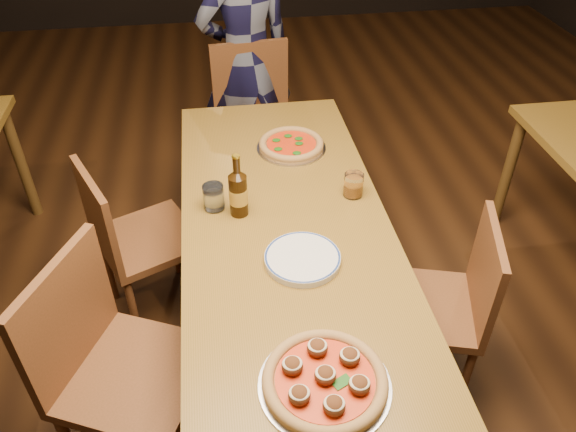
{
  "coord_description": "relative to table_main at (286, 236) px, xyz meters",
  "views": [
    {
      "loc": [
        -0.24,
        -1.67,
        2.11
      ],
      "look_at": [
        0.0,
        -0.05,
        0.82
      ],
      "focal_mm": 35.0,
      "sensor_mm": 36.0,
      "label": 1
    }
  ],
  "objects": [
    {
      "name": "ground",
      "position": [
        0.0,
        0.0,
        -0.68
      ],
      "size": [
        9.0,
        9.0,
        0.0
      ],
      "primitive_type": "plane",
      "color": "black"
    },
    {
      "name": "table_main",
      "position": [
        0.0,
        0.0,
        0.0
      ],
      "size": [
        0.8,
        2.0,
        0.75
      ],
      "color": "brown",
      "rests_on": "ground"
    },
    {
      "name": "chair_main_nw",
      "position": [
        -0.59,
        -0.43,
        -0.19
      ],
      "size": [
        0.6,
        0.6,
        0.97
      ],
      "primitive_type": null,
      "rotation": [
        0.0,
        0.0,
        1.14
      ],
      "color": "#593517",
      "rests_on": "ground"
    },
    {
      "name": "chair_main_sw",
      "position": [
        -0.59,
        0.36,
        -0.24
      ],
      "size": [
        0.55,
        0.55,
        0.88
      ],
      "primitive_type": null,
      "rotation": [
        0.0,
        0.0,
        2.0
      ],
      "color": "#593517",
      "rests_on": "ground"
    },
    {
      "name": "chair_main_e",
      "position": [
        0.54,
        -0.22,
        -0.24
      ],
      "size": [
        0.5,
        0.5,
        0.87
      ],
      "primitive_type": null,
      "rotation": [
        0.0,
        0.0,
        -1.85
      ],
      "color": "#593517",
      "rests_on": "ground"
    },
    {
      "name": "chair_end",
      "position": [
        0.01,
        1.21,
        -0.19
      ],
      "size": [
        0.49,
        0.49,
        0.97
      ],
      "primitive_type": null,
      "rotation": [
        0.0,
        0.0,
        0.1
      ],
      "color": "#593517",
      "rests_on": "ground"
    },
    {
      "name": "pizza_meatball",
      "position": [
        0.0,
        -0.74,
        0.1
      ],
      "size": [
        0.38,
        0.38,
        0.07
      ],
      "rotation": [
        0.0,
        0.0,
        0.31
      ],
      "color": "#B7B7BF",
      "rests_on": "table_main"
    },
    {
      "name": "pizza_margherita",
      "position": [
        0.1,
        0.54,
        0.09
      ],
      "size": [
        0.32,
        0.32,
        0.04
      ],
      "rotation": [
        0.0,
        0.0,
        -0.41
      ],
      "color": "#B7B7BF",
      "rests_on": "table_main"
    },
    {
      "name": "plate_stack",
      "position": [
        0.03,
        -0.23,
        0.08
      ],
      "size": [
        0.27,
        0.27,
        0.03
      ],
      "primitive_type": "cylinder",
      "color": "white",
      "rests_on": "table_main"
    },
    {
      "name": "beer_bottle",
      "position": [
        -0.17,
        0.08,
        0.17
      ],
      "size": [
        0.07,
        0.07,
        0.26
      ],
      "rotation": [
        0.0,
        0.0,
        -0.28
      ],
      "color": "black",
      "rests_on": "table_main"
    },
    {
      "name": "water_glass",
      "position": [
        -0.27,
        0.13,
        0.12
      ],
      "size": [
        0.08,
        0.08,
        0.1
      ],
      "primitive_type": "cylinder",
      "color": "white",
      "rests_on": "table_main"
    },
    {
      "name": "amber_glass",
      "position": [
        0.3,
        0.14,
        0.12
      ],
      "size": [
        0.08,
        0.08,
        0.1
      ],
      "primitive_type": "cylinder",
      "color": "#A45A12",
      "rests_on": "table_main"
    },
    {
      "name": "diner",
      "position": [
        -0.02,
        1.49,
        0.12
      ],
      "size": [
        0.67,
        0.55,
        1.6
      ],
      "primitive_type": "imported",
      "rotation": [
        0.0,
        0.0,
        3.46
      ],
      "color": "black",
      "rests_on": "ground"
    }
  ]
}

